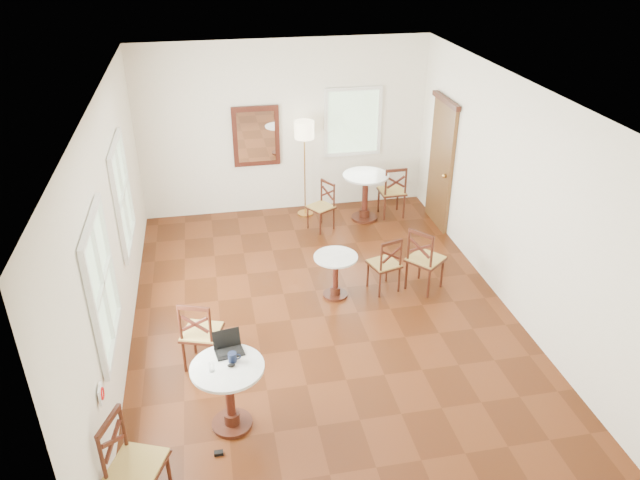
{
  "coord_description": "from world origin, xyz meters",
  "views": [
    {
      "loc": [
        -1.33,
        -6.55,
        4.74
      ],
      "look_at": [
        0.0,
        0.3,
        1.0
      ],
      "focal_mm": 34.11,
      "sensor_mm": 36.0,
      "label": 1
    }
  ],
  "objects_px": {
    "cafe_table_back": "(365,192)",
    "floor_lamp": "(304,136)",
    "chair_near_a": "(201,333)",
    "chair_mid_b": "(425,259)",
    "power_adapter": "(219,453)",
    "chair_near_b": "(134,464)",
    "cafe_table_mid": "(336,271)",
    "chair_back_a": "(392,191)",
    "cafe_table_near": "(229,389)",
    "laptop": "(228,346)",
    "chair_back_b": "(322,206)",
    "navy_mug": "(233,357)",
    "mouse": "(231,365)",
    "chair_mid_a": "(385,264)",
    "water_glass": "(212,367)"
  },
  "relations": [
    {
      "from": "chair_near_a",
      "to": "chair_back_b",
      "type": "relative_size",
      "value": 1.13
    },
    {
      "from": "chair_mid_b",
      "to": "chair_back_b",
      "type": "distance_m",
      "value": 2.39
    },
    {
      "from": "chair_near_a",
      "to": "chair_near_b",
      "type": "height_order",
      "value": "chair_near_b"
    },
    {
      "from": "chair_mid_b",
      "to": "mouse",
      "type": "relative_size",
      "value": 11.84
    },
    {
      "from": "floor_lamp",
      "to": "navy_mug",
      "type": "bearing_deg",
      "value": -107.88
    },
    {
      "from": "navy_mug",
      "to": "water_glass",
      "type": "relative_size",
      "value": 1.37
    },
    {
      "from": "cafe_table_mid",
      "to": "chair_mid_a",
      "type": "relative_size",
      "value": 0.75
    },
    {
      "from": "cafe_table_back",
      "to": "chair_near_a",
      "type": "distance_m",
      "value": 4.5
    },
    {
      "from": "chair_near_a",
      "to": "chair_mid_b",
      "type": "height_order",
      "value": "chair_mid_b"
    },
    {
      "from": "chair_near_a",
      "to": "chair_mid_a",
      "type": "bearing_deg",
      "value": -136.07
    },
    {
      "from": "cafe_table_mid",
      "to": "navy_mug",
      "type": "xyz_separation_m",
      "value": [
        -1.52,
        -2.13,
        0.44
      ]
    },
    {
      "from": "cafe_table_back",
      "to": "navy_mug",
      "type": "xyz_separation_m",
      "value": [
        -2.55,
        -4.44,
        0.32
      ]
    },
    {
      "from": "chair_near_a",
      "to": "power_adapter",
      "type": "distance_m",
      "value": 1.49
    },
    {
      "from": "chair_near_a",
      "to": "chair_near_b",
      "type": "distance_m",
      "value": 1.95
    },
    {
      "from": "cafe_table_near",
      "to": "chair_back_a",
      "type": "xyz_separation_m",
      "value": [
        3.11,
        4.55,
        -0.02
      ]
    },
    {
      "from": "cafe_table_near",
      "to": "floor_lamp",
      "type": "height_order",
      "value": "floor_lamp"
    },
    {
      "from": "cafe_table_back",
      "to": "chair_back_a",
      "type": "xyz_separation_m",
      "value": [
        0.5,
        0.04,
        -0.05
      ]
    },
    {
      "from": "cafe_table_near",
      "to": "cafe_table_back",
      "type": "relative_size",
      "value": 0.94
    },
    {
      "from": "chair_near_b",
      "to": "chair_near_a",
      "type": "bearing_deg",
      "value": 3.29
    },
    {
      "from": "cafe_table_mid",
      "to": "chair_near_a",
      "type": "bearing_deg",
      "value": -147.96
    },
    {
      "from": "mouse",
      "to": "chair_near_b",
      "type": "bearing_deg",
      "value": -138.82
    },
    {
      "from": "chair_near_b",
      "to": "floor_lamp",
      "type": "height_order",
      "value": "floor_lamp"
    },
    {
      "from": "chair_back_b",
      "to": "laptop",
      "type": "relative_size",
      "value": 2.59
    },
    {
      "from": "cafe_table_back",
      "to": "floor_lamp",
      "type": "bearing_deg",
      "value": 159.11
    },
    {
      "from": "power_adapter",
      "to": "chair_near_b",
      "type": "bearing_deg",
      "value": -149.07
    },
    {
      "from": "chair_mid_b",
      "to": "laptop",
      "type": "bearing_deg",
      "value": 84.54
    },
    {
      "from": "chair_near_a",
      "to": "chair_mid_a",
      "type": "height_order",
      "value": "chair_near_a"
    },
    {
      "from": "navy_mug",
      "to": "water_glass",
      "type": "xyz_separation_m",
      "value": [
        -0.21,
        -0.11,
        -0.0
      ]
    },
    {
      "from": "chair_mid_b",
      "to": "power_adapter",
      "type": "bearing_deg",
      "value": 90.63
    },
    {
      "from": "cafe_table_mid",
      "to": "laptop",
      "type": "xyz_separation_m",
      "value": [
        -1.56,
        -1.95,
        0.44
      ]
    },
    {
      "from": "cafe_table_near",
      "to": "laptop",
      "type": "bearing_deg",
      "value": 83.34
    },
    {
      "from": "cafe_table_mid",
      "to": "navy_mug",
      "type": "height_order",
      "value": "navy_mug"
    },
    {
      "from": "chair_back_a",
      "to": "navy_mug",
      "type": "relative_size",
      "value": 7.27
    },
    {
      "from": "chair_back_b",
      "to": "cafe_table_back",
      "type": "bearing_deg",
      "value": 73.84
    },
    {
      "from": "cafe_table_mid",
      "to": "chair_mid_b",
      "type": "bearing_deg",
      "value": -2.41
    },
    {
      "from": "cafe_table_mid",
      "to": "mouse",
      "type": "height_order",
      "value": "mouse"
    },
    {
      "from": "power_adapter",
      "to": "floor_lamp",
      "type": "bearing_deg",
      "value": 71.32
    },
    {
      "from": "floor_lamp",
      "to": "laptop",
      "type": "xyz_separation_m",
      "value": [
        -1.59,
        -4.64,
        -0.61
      ]
    },
    {
      "from": "chair_near_a",
      "to": "chair_back_b",
      "type": "bearing_deg",
      "value": -103.25
    },
    {
      "from": "floor_lamp",
      "to": "chair_back_b",
      "type": "bearing_deg",
      "value": -72.83
    },
    {
      "from": "cafe_table_back",
      "to": "chair_mid_b",
      "type": "bearing_deg",
      "value": -84.21
    },
    {
      "from": "chair_mid_a",
      "to": "cafe_table_near",
      "type": "bearing_deg",
      "value": 27.43
    },
    {
      "from": "chair_mid_a",
      "to": "laptop",
      "type": "relative_size",
      "value": 2.65
    },
    {
      "from": "chair_near_a",
      "to": "mouse",
      "type": "relative_size",
      "value": 11.41
    },
    {
      "from": "cafe_table_back",
      "to": "floor_lamp",
      "type": "height_order",
      "value": "floor_lamp"
    },
    {
      "from": "mouse",
      "to": "cafe_table_back",
      "type": "bearing_deg",
      "value": 60.73
    },
    {
      "from": "cafe_table_back",
      "to": "cafe_table_mid",
      "type": "bearing_deg",
      "value": -113.94
    },
    {
      "from": "cafe_table_back",
      "to": "water_glass",
      "type": "bearing_deg",
      "value": -121.21
    },
    {
      "from": "chair_near_b",
      "to": "chair_mid_b",
      "type": "relative_size",
      "value": 1.02
    },
    {
      "from": "cafe_table_near",
      "to": "floor_lamp",
      "type": "relative_size",
      "value": 0.46
    }
  ]
}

